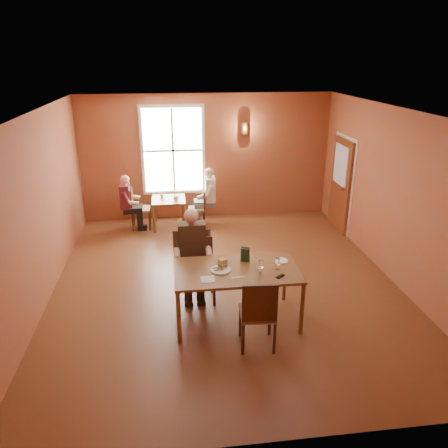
{
  "coord_description": "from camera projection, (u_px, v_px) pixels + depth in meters",
  "views": [
    {
      "loc": [
        -0.91,
        -6.87,
        3.83
      ],
      "look_at": [
        0.0,
        0.2,
        1.05
      ],
      "focal_mm": 35.0,
      "sensor_mm": 36.0,
      "label": 1
    }
  ],
  "objects": [
    {
      "name": "ground",
      "position": [
        225.0,
        282.0,
        7.85
      ],
      "size": [
        6.0,
        7.0,
        0.01
      ],
      "primitive_type": "cube",
      "color": "brown",
      "rests_on": "ground"
    },
    {
      "name": "wall_back",
      "position": [
        207.0,
        157.0,
        10.53
      ],
      "size": [
        6.0,
        0.04,
        3.0
      ],
      "primitive_type": "cube",
      "color": "brown",
      "rests_on": "ground"
    },
    {
      "name": "wall_front",
      "position": [
        275.0,
        322.0,
        4.07
      ],
      "size": [
        6.0,
        0.04,
        3.0
      ],
      "primitive_type": "cube",
      "color": "brown",
      "rests_on": "ground"
    },
    {
      "name": "wall_left",
      "position": [
        39.0,
        211.0,
        6.94
      ],
      "size": [
        0.04,
        7.0,
        3.0
      ],
      "primitive_type": "cube",
      "color": "brown",
      "rests_on": "ground"
    },
    {
      "name": "wall_right",
      "position": [
        395.0,
        196.0,
        7.66
      ],
      "size": [
        0.04,
        7.0,
        3.0
      ],
      "primitive_type": "cube",
      "color": "brown",
      "rests_on": "ground"
    },
    {
      "name": "ceiling",
      "position": [
        226.0,
        112.0,
        6.75
      ],
      "size": [
        6.0,
        7.0,
        0.04
      ],
      "primitive_type": "cube",
      "color": "white",
      "rests_on": "wall_back"
    },
    {
      "name": "window",
      "position": [
        173.0,
        151.0,
        10.32
      ],
      "size": [
        1.36,
        0.1,
        1.96
      ],
      "primitive_type": "cube",
      "color": "white",
      "rests_on": "wall_back"
    },
    {
      "name": "door",
      "position": [
        340.0,
        185.0,
        9.94
      ],
      "size": [
        0.12,
        1.04,
        2.1
      ],
      "primitive_type": "cube",
      "color": "maroon",
      "rests_on": "ground"
    },
    {
      "name": "wall_sconce",
      "position": [
        245.0,
        128.0,
        10.29
      ],
      "size": [
        0.16,
        0.16,
        0.28
      ],
      "primitive_type": "cylinder",
      "color": "brown",
      "rests_on": "wall_back"
    },
    {
      "name": "main_table",
      "position": [
        236.0,
        295.0,
        6.6
      ],
      "size": [
        1.85,
        1.04,
        0.87
      ],
      "primitive_type": null,
      "color": "brown",
      "rests_on": "ground"
    },
    {
      "name": "chair_diner_main",
      "position": [
        200.0,
        272.0,
        7.1
      ],
      "size": [
        0.47,
        0.47,
        1.05
      ],
      "primitive_type": null,
      "rotation": [
        0.0,
        0.0,
        3.14
      ],
      "color": "#4A2B17",
      "rests_on": "ground"
    },
    {
      "name": "diner_main",
      "position": [
        200.0,
        261.0,
        7.0
      ],
      "size": [
        0.58,
        0.58,
        1.46
      ],
      "primitive_type": null,
      "rotation": [
        0.0,
        0.0,
        3.14
      ],
      "color": "#352019",
      "rests_on": "ground"
    },
    {
      "name": "chair_empty",
      "position": [
        257.0,
        312.0,
        5.99
      ],
      "size": [
        0.5,
        0.5,
        1.07
      ],
      "primitive_type": null,
      "rotation": [
        0.0,
        0.0,
        -0.07
      ],
      "color": "#4A2A12",
      "rests_on": "ground"
    },
    {
      "name": "plate_food",
      "position": [
        221.0,
        269.0,
        6.4
      ],
      "size": [
        0.34,
        0.34,
        0.04
      ],
      "primitive_type": "cylinder",
      "rotation": [
        0.0,
        0.0,
        0.12
      ],
      "color": "white",
      "rests_on": "main_table"
    },
    {
      "name": "sandwich",
      "position": [
        223.0,
        264.0,
        6.46
      ],
      "size": [
        0.14,
        0.14,
        0.13
      ],
      "primitive_type": "cube",
      "rotation": [
        0.0,
        0.0,
        0.48
      ],
      "color": "tan",
      "rests_on": "main_table"
    },
    {
      "name": "goblet_b",
      "position": [
        277.0,
        263.0,
        6.39
      ],
      "size": [
        0.09,
        0.09,
        0.2
      ],
      "primitive_type": null,
      "rotation": [
        0.0,
        0.0,
        -0.15
      ],
      "color": "white",
      "rests_on": "main_table"
    },
    {
      "name": "goblet_c",
      "position": [
        261.0,
        266.0,
        6.29
      ],
      "size": [
        0.09,
        0.09,
        0.22
      ],
      "primitive_type": null,
      "rotation": [
        0.0,
        0.0,
        -0.06
      ],
      "color": "silver",
      "rests_on": "main_table"
    },
    {
      "name": "menu_stand",
      "position": [
        245.0,
        255.0,
        6.65
      ],
      "size": [
        0.15,
        0.12,
        0.23
      ],
      "primitive_type": "cube",
      "rotation": [
        0.0,
        0.0,
        -0.41
      ],
      "color": "#233B27",
      "rests_on": "main_table"
    },
    {
      "name": "knife",
      "position": [
        237.0,
        277.0,
        6.21
      ],
      "size": [
        0.22,
        0.06,
        0.0
      ],
      "primitive_type": "cube",
      "rotation": [
        0.0,
        0.0,
        0.17
      ],
      "color": "white",
      "rests_on": "main_table"
    },
    {
      "name": "napkin",
      "position": [
        208.0,
        279.0,
        6.15
      ],
      "size": [
        0.2,
        0.2,
        0.01
      ],
      "primitive_type": "cube",
      "rotation": [
        0.0,
        0.0,
        0.01
      ],
      "color": "white",
      "rests_on": "main_table"
    },
    {
      "name": "side_plate",
      "position": [
        281.0,
        261.0,
        6.69
      ],
      "size": [
        0.24,
        0.24,
        0.02
      ],
      "primitive_type": "cylinder",
      "rotation": [
        0.0,
        0.0,
        -0.15
      ],
      "color": "white",
      "rests_on": "main_table"
    },
    {
      "name": "sunglasses",
      "position": [
        280.0,
        276.0,
        6.22
      ],
      "size": [
        0.14,
        0.12,
        0.02
      ],
      "primitive_type": "cube",
      "rotation": [
        0.0,
        0.0,
        0.66
      ],
      "color": "black",
      "rests_on": "main_table"
    },
    {
      "name": "second_table",
      "position": [
        169.0,
        213.0,
        10.28
      ],
      "size": [
        0.77,
        0.77,
        0.68
      ],
      "primitive_type": null,
      "color": "brown",
      "rests_on": "ground"
    },
    {
      "name": "chair_diner_white",
      "position": [
        197.0,
        208.0,
        10.33
      ],
      "size": [
        0.38,
        0.38,
        0.86
      ],
      "primitive_type": null,
      "rotation": [
        0.0,
        0.0,
        1.57
      ],
      "color": "brown",
      "rests_on": "ground"
    },
    {
      "name": "diner_white",
      "position": [
        198.0,
        199.0,
        10.25
      ],
      "size": [
        0.53,
        0.53,
        1.32
      ],
      "primitive_type": null,
      "rotation": [
        0.0,
        0.0,
        1.57
      ],
      "color": "silver",
      "rests_on": "ground"
    },
    {
      "name": "chair_diner_maroon",
      "position": [
        141.0,
        208.0,
        10.15
      ],
      "size": [
        0.43,
        0.43,
        0.97
      ],
      "primitive_type": null,
      "rotation": [
        0.0,
        0.0,
        -1.57
      ],
      "color": "#552D1C",
      "rests_on": "ground"
    },
    {
      "name": "diner_maroon",
      "position": [
        139.0,
        202.0,
        10.1
      ],
      "size": [
        0.51,
        0.51,
        1.27
      ],
      "primitive_type": null,
      "rotation": [
        0.0,
        0.0,
        -1.57
      ],
      "color": "maroon",
      "rests_on": "ground"
    },
    {
      "name": "cup_a",
      "position": [
        176.0,
        199.0,
        10.04
      ],
      "size": [
        0.14,
        0.14,
        0.09
      ],
      "primitive_type": "imported",
      "rotation": [
        0.0,
        0.0,
        0.2
      ],
      "color": "white",
      "rests_on": "second_table"
    },
    {
      "name": "cup_b",
      "position": [
        162.0,
        196.0,
        10.23
      ],
      "size": [
        0.13,
        0.13,
        0.09
      ],
      "primitive_type": "imported",
      "rotation": [
        0.0,
        0.0,
        -0.41
      ],
      "color": "silver",
      "rests_on": "second_table"
    }
  ]
}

